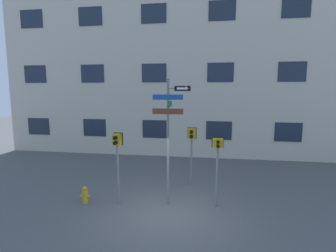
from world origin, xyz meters
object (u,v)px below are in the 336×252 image
Objects in this scene: pedestrian_signal_right at (218,153)px; pedestrian_signal_across at (192,140)px; pedestrian_signal_left at (117,150)px; fire_hydrant at (85,195)px; street_sign_pole at (169,130)px.

pedestrian_signal_across reaches higher than pedestrian_signal_right.
pedestrian_signal_left reaches higher than pedestrian_signal_right.
pedestrian_signal_across is 3.96× the size of fire_hydrant.
pedestrian_signal_across is (-1.05, 2.09, 0.04)m from pedestrian_signal_right.
pedestrian_signal_across is (2.52, 2.46, -0.03)m from pedestrian_signal_left.
street_sign_pole is at bearing 6.88° from fire_hydrant.
pedestrian_signal_left is (-1.86, -0.28, -0.73)m from street_sign_pole.
street_sign_pole is 1.80× the size of pedestrian_signal_across.
fire_hydrant is (-3.12, -0.38, -2.49)m from street_sign_pole.
street_sign_pole is 1.89m from pedestrian_signal_right.
pedestrian_signal_right is 5.14m from fire_hydrant.
fire_hydrant is at bearing -146.02° from pedestrian_signal_across.
fire_hydrant is (-1.27, -0.09, -1.76)m from pedestrian_signal_left.
pedestrian_signal_across is (0.66, 2.17, -0.76)m from street_sign_pole.
street_sign_pole reaches higher than pedestrian_signal_across.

